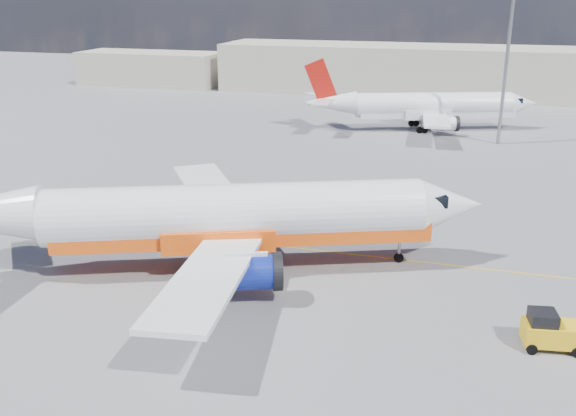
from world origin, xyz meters
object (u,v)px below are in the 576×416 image
(main_jet, at_px, (217,216))
(gse_tug, at_px, (550,331))
(second_jet, at_px, (426,106))
(traffic_cone, at_px, (189,305))

(main_jet, xyz_separation_m, gse_tug, (19.50, -4.24, -2.66))
(main_jet, bearing_deg, second_jet, 57.46)
(second_jet, relative_size, traffic_cone, 56.85)
(gse_tug, bearing_deg, main_jet, 158.71)
(main_jet, distance_m, second_jet, 48.19)
(traffic_cone, bearing_deg, main_jet, 94.26)
(gse_tug, bearing_deg, second_jet, 92.56)
(second_jet, distance_m, traffic_cone, 53.68)
(second_jet, bearing_deg, gse_tug, -97.90)
(second_jet, distance_m, gse_tug, 52.71)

